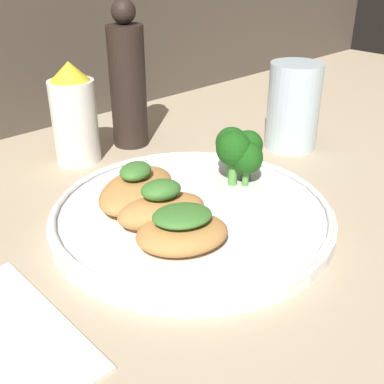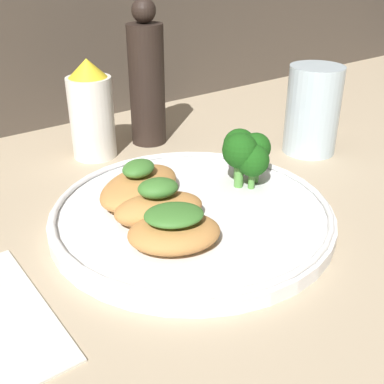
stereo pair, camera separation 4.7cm
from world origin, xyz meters
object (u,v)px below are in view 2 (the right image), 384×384
Objects in this scene: pepper_grinder at (147,80)px; drinking_glass at (313,110)px; broccoli_bunch at (246,152)px; sauce_bottle at (90,112)px; plate at (192,213)px.

pepper_grinder is 22.08cm from drinking_glass.
broccoli_bunch is at bearing -164.38° from drinking_glass.
sauce_bottle is at bearing 180.00° from pepper_grinder.
sauce_bottle is at bearing 112.35° from broccoli_bunch.
drinking_glass is at bearing 13.09° from plate.
plate is 2.22× the size of sauce_bottle.
pepper_grinder is (0.28, 20.02, 3.46)cm from broccoli_bunch.
plate is 2.47× the size of drinking_glass.
drinking_glass is at bearing -45.73° from pepper_grinder.
broccoli_bunch reaches higher than plate.
plate is at bearing -89.53° from sauce_bottle.
drinking_glass is at bearing -33.37° from sauce_bottle.
drinking_glass reaches higher than broccoli_bunch.
pepper_grinder is 1.67× the size of drinking_glass.
plate is 9.16cm from broccoli_bunch.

